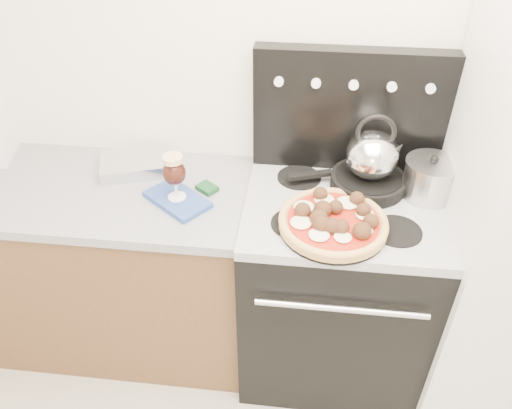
# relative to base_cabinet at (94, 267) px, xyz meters

# --- Properties ---
(room_shell) EXTENTS (3.52, 3.01, 2.52)m
(room_shell) POSITION_rel_base_cabinet_xyz_m (1.02, -0.91, 0.82)
(room_shell) COLOR #B3A99A
(room_shell) RESTS_ON ground
(base_cabinet) EXTENTS (1.45, 0.60, 0.86)m
(base_cabinet) POSITION_rel_base_cabinet_xyz_m (0.00, 0.00, 0.00)
(base_cabinet) COLOR brown
(base_cabinet) RESTS_ON ground
(countertop) EXTENTS (1.48, 0.63, 0.04)m
(countertop) POSITION_rel_base_cabinet_xyz_m (0.00, 0.00, 0.45)
(countertop) COLOR gray
(countertop) RESTS_ON base_cabinet
(stove_body) EXTENTS (0.76, 0.65, 0.88)m
(stove_body) POSITION_rel_base_cabinet_xyz_m (1.10, -0.02, 0.01)
(stove_body) COLOR black
(stove_body) RESTS_ON ground
(cooktop) EXTENTS (0.76, 0.65, 0.04)m
(cooktop) POSITION_rel_base_cabinet_xyz_m (1.10, -0.02, 0.47)
(cooktop) COLOR #ADADB2
(cooktop) RESTS_ON stove_body
(backguard) EXTENTS (0.76, 0.08, 0.50)m
(backguard) POSITION_rel_base_cabinet_xyz_m (1.10, 0.25, 0.74)
(backguard) COLOR black
(backguard) RESTS_ON cooktop
(foil_sheet) EXTENTS (0.33, 0.28, 0.06)m
(foil_sheet) POSITION_rel_base_cabinet_xyz_m (0.23, 0.14, 0.50)
(foil_sheet) COLOR white
(foil_sheet) RESTS_ON countertop
(oven_mitt) EXTENTS (0.29, 0.27, 0.02)m
(oven_mitt) POSITION_rel_base_cabinet_xyz_m (0.46, -0.07, 0.48)
(oven_mitt) COLOR #2D4997
(oven_mitt) RESTS_ON countertop
(beer_glass) EXTENTS (0.11, 0.11, 0.19)m
(beer_glass) POSITION_rel_base_cabinet_xyz_m (0.46, -0.07, 0.59)
(beer_glass) COLOR black
(beer_glass) RESTS_ON oven_mitt
(pizza_pan) EXTENTS (0.49, 0.49, 0.01)m
(pizza_pan) POSITION_rel_base_cabinet_xyz_m (1.06, -0.19, 0.50)
(pizza_pan) COLOR black
(pizza_pan) RESTS_ON cooktop
(pizza) EXTENTS (0.44, 0.44, 0.06)m
(pizza) POSITION_rel_base_cabinet_xyz_m (1.06, -0.19, 0.53)
(pizza) COLOR #E1C050
(pizza) RESTS_ON pizza_pan
(skillet) EXTENTS (0.37, 0.37, 0.05)m
(skillet) POSITION_rel_base_cabinet_xyz_m (1.20, 0.09, 0.52)
(skillet) COLOR black
(skillet) RESTS_ON cooktop
(tea_kettle) EXTENTS (0.25, 0.25, 0.22)m
(tea_kettle) POSITION_rel_base_cabinet_xyz_m (1.20, 0.09, 0.65)
(tea_kettle) COLOR white
(tea_kettle) RESTS_ON skillet
(stock_pot) EXTENTS (0.22, 0.22, 0.14)m
(stock_pot) POSITION_rel_base_cabinet_xyz_m (1.42, 0.06, 0.56)
(stock_pot) COLOR beige
(stock_pot) RESTS_ON cooktop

